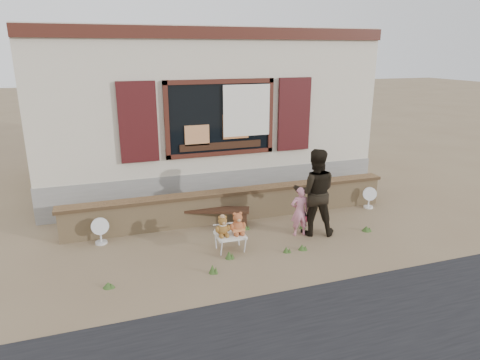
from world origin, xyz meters
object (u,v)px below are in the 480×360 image
object	(u,v)px
bench	(213,213)
adult	(315,192)
teddy_bear_right	(237,223)
folding_chair	(230,236)
teddy_bear_left	(223,225)
child	(300,211)

from	to	relation	value
bench	adult	xyz separation A→B (m)	(1.78, -0.99, 0.58)
bench	teddy_bear_right	world-z (taller)	teddy_bear_right
bench	folding_chair	size ratio (longest dim) A/B	2.85
teddy_bear_left	teddy_bear_right	bearing A→B (deg)	-0.00
teddy_bear_right	child	bearing A→B (deg)	9.91
child	folding_chair	bearing A→B (deg)	15.31
teddy_bear_left	teddy_bear_right	xyz separation A→B (m)	(0.28, -0.00, 0.02)
teddy_bear_left	teddy_bear_right	world-z (taller)	teddy_bear_right
folding_chair	child	size ratio (longest dim) A/B	0.53
teddy_bear_right	teddy_bear_left	bearing A→B (deg)	180.00
folding_chair	teddy_bear_left	world-z (taller)	teddy_bear_left
folding_chair	adult	world-z (taller)	adult
bench	adult	world-z (taller)	adult
child	adult	xyz separation A→B (m)	(0.31, -0.00, 0.36)
teddy_bear_right	folding_chair	bearing A→B (deg)	-180.00
bench	teddy_bear_left	xyz separation A→B (m)	(-0.15, -1.20, 0.23)
bench	folding_chair	xyz separation A→B (m)	(-0.01, -1.20, 0.01)
folding_chair	teddy_bear_right	size ratio (longest dim) A/B	1.26
teddy_bear_left	folding_chair	bearing A→B (deg)	-0.00
folding_chair	teddy_bear_right	distance (m)	0.28
teddy_bear_left	child	distance (m)	1.64
teddy_bear_left	adult	distance (m)	1.98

